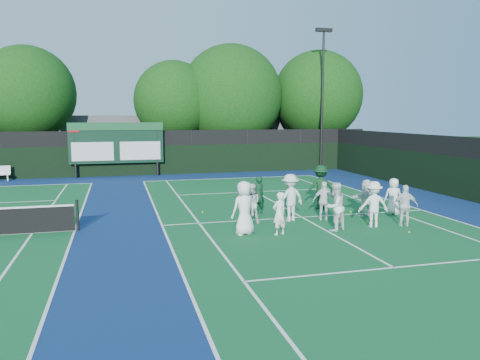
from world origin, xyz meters
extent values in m
plane|color=#17390F|center=(0.00, 0.00, 0.00)|extent=(120.00, 120.00, 0.00)
cube|color=navy|center=(-6.00, 1.00, 0.00)|extent=(34.00, 32.00, 0.01)
cube|color=#12592A|center=(0.00, 1.00, 0.01)|extent=(10.97, 23.77, 0.00)
cube|color=white|center=(0.00, 12.88, 0.01)|extent=(10.97, 0.08, 0.00)
cube|color=white|center=(-5.49, 1.00, 0.01)|extent=(0.08, 23.77, 0.00)
cube|color=white|center=(5.49, 1.00, 0.01)|extent=(0.08, 23.77, 0.00)
cube|color=white|center=(-4.12, 1.00, 0.01)|extent=(0.08, 23.77, 0.00)
cube|color=white|center=(4.12, 1.00, 0.01)|extent=(0.08, 23.77, 0.00)
cube|color=white|center=(0.00, -5.40, 0.01)|extent=(8.23, 0.08, 0.00)
cube|color=white|center=(0.00, 7.40, 0.01)|extent=(8.23, 0.08, 0.00)
cube|color=white|center=(0.00, 1.00, 0.01)|extent=(0.08, 12.80, 0.00)
cube|color=white|center=(-8.52, 1.00, 0.01)|extent=(0.08, 23.77, 0.00)
cube|color=white|center=(-9.88, 1.00, 0.01)|extent=(0.08, 23.77, 0.00)
cube|color=black|center=(-6.00, 16.00, 1.00)|extent=(34.00, 0.08, 2.00)
cube|color=black|center=(-6.00, 16.00, 2.50)|extent=(34.00, 0.05, 1.00)
cylinder|color=black|center=(-9.60, 15.60, 1.75)|extent=(0.16, 0.16, 3.50)
cylinder|color=black|center=(-4.40, 15.60, 1.75)|extent=(0.16, 0.16, 3.50)
cube|color=black|center=(-7.00, 15.60, 2.20)|extent=(6.00, 0.15, 2.60)
cube|color=#154927|center=(-7.00, 15.50, 3.30)|extent=(6.00, 0.05, 0.50)
cube|color=silver|center=(-8.50, 15.50, 1.70)|extent=(2.60, 0.04, 1.20)
cube|color=silver|center=(-5.50, 15.50, 1.70)|extent=(2.60, 0.04, 1.20)
cube|color=#A70D12|center=(-9.60, 15.50, 3.20)|extent=(0.70, 0.04, 0.50)
cube|color=#55565A|center=(-2.00, 24.00, 2.00)|extent=(18.00, 6.00, 4.00)
cylinder|color=black|center=(7.50, 15.70, 5.00)|extent=(0.16, 0.16, 10.00)
cube|color=black|center=(7.50, 15.70, 10.00)|extent=(1.20, 0.30, 0.25)
cylinder|color=black|center=(-8.40, 1.00, 0.55)|extent=(0.10, 0.10, 1.10)
cube|color=white|center=(-13.56, 15.30, 0.20)|extent=(0.11, 0.35, 0.39)
cylinder|color=#321A0E|center=(-12.85, 19.50, 1.53)|extent=(0.44, 0.44, 3.06)
sphere|color=#0D380C|center=(-12.85, 19.50, 5.51)|extent=(6.53, 6.53, 6.53)
sphere|color=#0D380C|center=(-12.25, 19.80, 4.86)|extent=(4.57, 4.57, 4.57)
cylinder|color=#321A0E|center=(-2.75, 19.50, 1.43)|extent=(0.44, 0.44, 2.87)
sphere|color=#0D380C|center=(-2.75, 19.50, 5.09)|extent=(5.92, 5.92, 5.92)
sphere|color=#0D380C|center=(-2.15, 19.80, 4.50)|extent=(4.15, 4.15, 4.15)
cylinder|color=#321A0E|center=(1.64, 19.50, 1.25)|extent=(0.44, 0.44, 2.50)
sphere|color=#0D380C|center=(1.64, 19.50, 5.45)|extent=(7.88, 7.88, 7.88)
sphere|color=#0D380C|center=(2.24, 19.80, 4.66)|extent=(5.51, 5.51, 5.51)
cylinder|color=#321A0E|center=(8.83, 19.50, 1.47)|extent=(0.44, 0.44, 2.94)
sphere|color=#0D380C|center=(8.83, 19.50, 5.62)|extent=(7.14, 7.14, 7.14)
sphere|color=#0D380C|center=(9.43, 19.80, 4.90)|extent=(5.00, 5.00, 5.00)
sphere|color=#C5E21A|center=(-1.09, -0.02, 0.03)|extent=(0.07, 0.07, 0.07)
sphere|color=#C5E21A|center=(2.33, 1.37, 0.03)|extent=(0.07, 0.07, 0.07)
sphere|color=#C5E21A|center=(2.62, -2.26, 0.03)|extent=(0.07, 0.07, 0.07)
sphere|color=#C5E21A|center=(-3.64, 2.87, 0.03)|extent=(0.07, 0.07, 0.07)
sphere|color=#C5E21A|center=(1.40, 4.15, 0.03)|extent=(0.07, 0.07, 0.07)
sphere|color=#C5E21A|center=(2.04, -0.48, 0.03)|extent=(0.07, 0.07, 0.07)
imported|color=white|center=(-2.91, -1.00, 0.92)|extent=(1.03, 0.84, 1.83)
imported|color=white|center=(-1.77, -1.35, 0.74)|extent=(0.63, 0.52, 1.47)
imported|color=white|center=(0.31, -1.26, 0.85)|extent=(1.02, 0.93, 1.70)
imported|color=white|center=(1.89, -1.13, 0.83)|extent=(1.17, 0.81, 1.67)
imported|color=white|center=(3.07, -1.31, 0.76)|extent=(0.97, 0.66, 1.52)
imported|color=white|center=(-2.22, 0.54, 0.75)|extent=(0.84, 0.71, 1.50)
imported|color=white|center=(-0.67, 0.56, 0.90)|extent=(1.31, 0.97, 1.81)
imported|color=white|center=(0.66, 0.37, 0.75)|extent=(0.95, 0.64, 1.50)
imported|color=white|center=(2.57, 0.59, 0.74)|extent=(1.45, 0.83, 1.49)
imported|color=white|center=(3.82, 0.60, 0.75)|extent=(0.81, 0.61, 1.49)
imported|color=#0D321C|center=(-1.47, 2.09, 0.78)|extent=(0.66, 0.52, 1.57)
imported|color=#0D3218|center=(1.41, 2.38, 0.95)|extent=(1.34, 0.94, 1.90)
camera|label=1|loc=(-6.98, -15.90, 4.01)|focal=35.00mm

